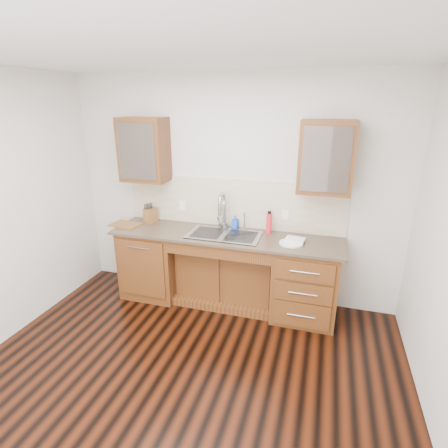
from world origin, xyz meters
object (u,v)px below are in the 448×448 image
(water_bottle, at_px, (269,224))
(plate, at_px, (291,243))
(soap_bottle, at_px, (235,222))
(cutting_board, at_px, (125,225))
(knife_block, at_px, (150,215))

(water_bottle, xyz_separation_m, plate, (0.29, -0.25, -0.11))
(soap_bottle, xyz_separation_m, cutting_board, (-1.34, -0.30, -0.07))
(plate, bearing_deg, water_bottle, 139.28)
(soap_bottle, height_order, plate, soap_bottle)
(knife_block, distance_m, cutting_board, 0.33)
(knife_block, bearing_deg, soap_bottle, 20.12)
(soap_bottle, distance_m, knife_block, 1.10)
(cutting_board, bearing_deg, soap_bottle, 12.68)
(water_bottle, bearing_deg, soap_bottle, 170.88)
(plate, bearing_deg, soap_bottle, 156.08)
(soap_bottle, bearing_deg, water_bottle, 0.36)
(knife_block, bearing_deg, plate, 8.16)
(soap_bottle, bearing_deg, knife_block, -165.61)
(water_bottle, relative_size, cutting_board, 0.68)
(soap_bottle, distance_m, cutting_board, 1.38)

